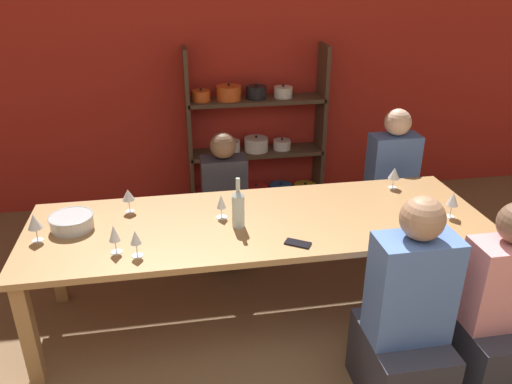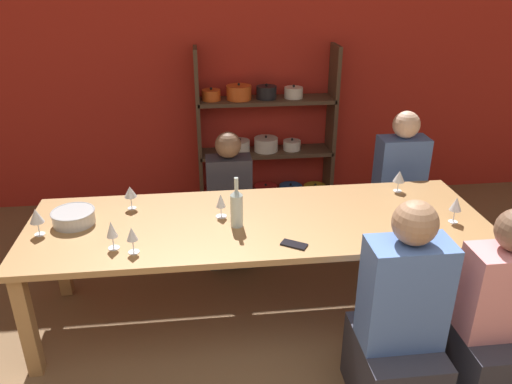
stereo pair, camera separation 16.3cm
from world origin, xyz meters
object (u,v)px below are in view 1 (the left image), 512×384
person_far_a (389,195)px  wine_glass_white_b (453,200)px  person_near_b (405,331)px  dining_table (259,230)px  mixing_bowl (72,221)px  shelf_unit (254,149)px  wine_glass_empty_a (394,174)px  person_far_b (225,213)px  wine_glass_empty_b (34,222)px  cell_phone (298,243)px  wine_glass_white_a (136,238)px  person_near_a (495,322)px  wine_glass_empty_c (221,202)px  wine_glass_red_a (114,234)px  wine_glass_red_b (128,195)px  wine_bottle_green (238,208)px

person_far_a → wine_glass_white_b: bearing=87.3°
wine_glass_white_b → person_near_b: size_ratio=0.14×
dining_table → mixing_bowl: size_ratio=10.79×
shelf_unit → wine_glass_white_b: 2.17m
wine_glass_empty_a → person_far_b: person_far_b is taller
wine_glass_white_b → person_far_b: bearing=145.1°
wine_glass_empty_b → person_far_b: person_far_b is taller
dining_table → person_far_b: person_far_b is taller
wine_glass_white_b → mixing_bowl: bearing=173.8°
dining_table → cell_phone: bearing=-62.9°
person_far_b → wine_glass_white_a: bearing=60.6°
person_far_b → person_near_a: bearing=129.3°
dining_table → wine_glass_empty_c: wine_glass_empty_c is taller
wine_glass_empty_a → wine_glass_red_a: 1.99m
wine_glass_empty_a → person_far_b: size_ratio=0.15×
wine_glass_white_b → cell_phone: bearing=-171.0°
wine_glass_empty_a → wine_glass_red_b: 1.86m
person_near_a → wine_glass_empty_b: bearing=162.4°
wine_glass_empty_a → person_far_a: bearing=65.7°
wine_glass_white_a → wine_glass_empty_b: bearing=155.0°
person_far_a → person_near_b: (-0.63, -1.65, 0.02)m
wine_glass_white_a → wine_glass_white_b: bearing=3.9°
wine_bottle_green → wine_glass_red_b: 0.75m
dining_table → wine_glass_empty_b: size_ratio=16.86×
mixing_bowl → wine_glass_white_a: size_ratio=1.68×
wine_bottle_green → wine_glass_red_b: size_ratio=2.02×
wine_glass_white_a → wine_bottle_green: bearing=22.1°
wine_glass_empty_b → person_far_b: 1.51m
person_far_b → wine_glass_empty_a: bearing=159.0°
shelf_unit → wine_bottle_green: bearing=-102.7°
person_near_b → person_near_a: bearing=2.1°
wine_glass_white_a → wine_glass_red_a: bearing=153.8°
shelf_unit → wine_glass_white_b: (0.95, -1.93, 0.28)m
person_near_a → wine_glass_empty_c: bearing=147.4°
dining_table → wine_glass_white_b: wine_glass_white_b is taller
wine_glass_red_a → wine_glass_white_a: (0.12, -0.06, -0.00)m
wine_glass_white_b → cell_phone: (-1.05, -0.17, -0.12)m
cell_phone → person_far_b: (-0.30, 1.11, -0.34)m
wine_glass_red_b → person_far_b: 0.96m
person_far_b → person_near_b: bearing=115.3°
dining_table → wine_glass_red_a: size_ratio=16.80×
wine_glass_red_b → person_near_a: bearing=-28.6°
wine_glass_empty_a → person_far_a: size_ratio=0.13×
mixing_bowl → person_far_b: 1.28m
shelf_unit → person_far_b: bearing=-112.4°
dining_table → person_near_b: (0.63, -0.84, -0.21)m
wine_bottle_green → cell_phone: wine_bottle_green is taller
wine_glass_empty_b → wine_glass_empty_c: (1.10, 0.11, -0.02)m
wine_glass_empty_c → wine_glass_white_b: 1.47m
mixing_bowl → person_far_a: (2.41, 0.72, -0.35)m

